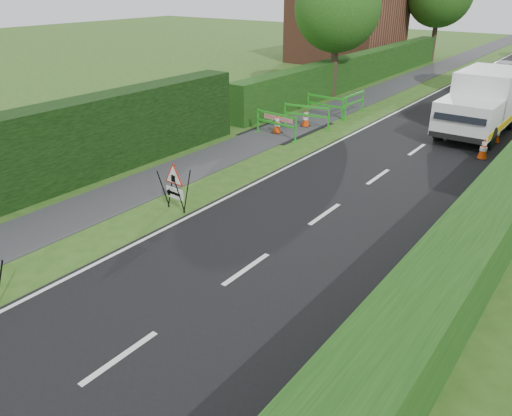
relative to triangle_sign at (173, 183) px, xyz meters
The scene contains 18 objects.
ground 2.63m from the triangle_sign, 67.03° to the right, with size 120.00×120.00×0.00m, color #2A4F16.
footpath 32.77m from the triangle_sign, 93.54° to the left, with size 2.00×90.00×0.02m, color #2D2D30.
hedge_west_near 4.71m from the triangle_sign, 150.23° to the right, with size 1.10×18.00×2.50m, color black.
hedge_west_far 20.12m from the triangle_sign, 101.55° to the left, with size 1.00×24.00×1.80m, color #14380F.
house_west 29.21m from the triangle_sign, 108.05° to the left, with size 7.50×7.40×7.88m.
tree_nw 16.53m from the triangle_sign, 103.00° to the left, with size 4.40×4.40×6.70m.
triangle_sign is the anchor object (origin of this frame).
works_van 13.67m from the triangle_sign, 70.04° to the left, with size 2.21×5.48×2.48m.
traffic_cone_0 11.14m from the triangle_sign, 59.23° to the left, with size 0.38×0.38×0.79m.
traffic_cone_1 13.16m from the triangle_sign, 64.81° to the left, with size 0.38×0.38×0.79m.
traffic_cone_3 8.20m from the triangle_sign, 104.16° to the left, with size 0.38×0.38×0.79m.
traffic_cone_4 9.67m from the triangle_sign, 99.45° to the left, with size 0.38×0.38×0.79m.
ped_barrier_0 7.71m from the triangle_sign, 103.14° to the left, with size 2.09×0.59×1.00m.
ped_barrier_1 9.52m from the triangle_sign, 98.94° to the left, with size 2.09×0.70×1.00m.
ped_barrier_2 11.61m from the triangle_sign, 98.31° to the left, with size 2.07×0.44×1.00m.
ped_barrier_3 12.73m from the triangle_sign, 94.18° to the left, with size 0.40×2.07×1.00m.
redwhite_plank 9.00m from the triangle_sign, 105.61° to the left, with size 1.50×0.04×0.25m, color red.
hatchback_car 25.35m from the triangle_sign, 83.66° to the left, with size 1.60×3.98×1.36m, color white.
Camera 1 is at (8.24, -6.43, 5.81)m, focal length 35.00 mm.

